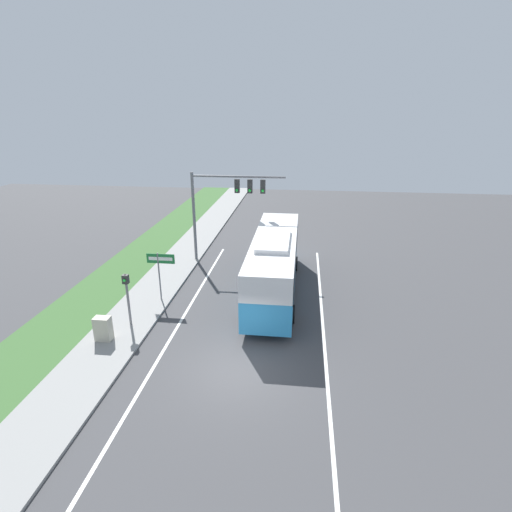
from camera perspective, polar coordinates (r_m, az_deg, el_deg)
ground_plane at (r=17.19m, az=-2.45°, el=-16.06°), size 80.00×80.00×0.00m
sidewalk at (r=19.01m, az=-21.80°, el=-13.54°), size 2.80×80.00×0.12m
grass_verge at (r=20.65m, az=-29.82°, el=-12.11°), size 3.60×80.00×0.10m
lane_divider_near at (r=18.03m, az=-14.22°, el=-14.81°), size 0.14×30.00×0.01m
lane_divider_far at (r=17.08m, az=10.10°, el=-16.66°), size 0.14×30.00×0.01m
bus at (r=23.00m, az=2.66°, el=-0.64°), size 2.60×11.40×3.59m
signal_gantry at (r=27.15m, az=-4.46°, el=8.34°), size 6.35×0.41×6.27m
pedestrian_signal at (r=20.32m, az=-17.95°, el=-4.84°), size 0.28×0.34×2.77m
street_sign at (r=22.45m, az=-13.54°, el=-1.43°), size 1.57×0.08×2.87m
utility_cabinet at (r=19.91m, az=-21.01°, el=-9.67°), size 0.74×0.48×1.16m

